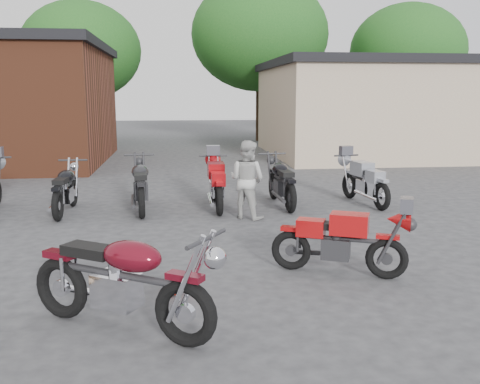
{
  "coord_description": "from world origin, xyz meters",
  "views": [
    {
      "loc": [
        -0.37,
        -6.19,
        2.46
      ],
      "look_at": [
        0.63,
        2.24,
        0.9
      ],
      "focal_mm": 40.0,
      "sensor_mm": 36.0,
      "label": 1
    }
  ],
  "objects": [
    {
      "name": "ground",
      "position": [
        0.0,
        0.0,
        0.0
      ],
      "size": [
        90.0,
        90.0,
        0.0
      ],
      "primitive_type": "plane",
      "color": "#353537"
    },
    {
      "name": "stucco_building",
      "position": [
        8.5,
        15.0,
        1.75
      ],
      "size": [
        10.0,
        8.0,
        3.5
      ],
      "primitive_type": "cube",
      "color": "tan",
      "rests_on": "ground"
    },
    {
      "name": "tree_1",
      "position": [
        -5.0,
        22.0,
        3.7
      ],
      "size": [
        5.92,
        5.92,
        7.4
      ],
      "primitive_type": null,
      "color": "#114114",
      "rests_on": "ground"
    },
    {
      "name": "tree_2",
      "position": [
        4.0,
        22.0,
        4.4
      ],
      "size": [
        7.04,
        7.04,
        8.8
      ],
      "primitive_type": null,
      "color": "#114114",
      "rests_on": "ground"
    },
    {
      "name": "tree_3",
      "position": [
        12.0,
        22.0,
        3.8
      ],
      "size": [
        6.08,
        6.08,
        7.6
      ],
      "primitive_type": null,
      "color": "#114114",
      "rests_on": "ground"
    },
    {
      "name": "vintage_motorcycle",
      "position": [
        -0.95,
        -0.84,
        0.64
      ],
      "size": [
        2.25,
        1.8,
        1.28
      ],
      "primitive_type": null,
      "rotation": [
        0.0,
        0.0,
        -0.57
      ],
      "color": "#580B17",
      "rests_on": "ground"
    },
    {
      "name": "sportbike",
      "position": [
        1.84,
        0.66,
        0.52
      ],
      "size": [
        1.89,
        1.29,
        1.05
      ],
      "primitive_type": null,
      "rotation": [
        0.0,
        0.0,
        -0.43
      ],
      "color": "red",
      "rests_on": "ground"
    },
    {
      "name": "helmet",
      "position": [
        -0.43,
        0.17,
        0.13
      ],
      "size": [
        0.34,
        0.34,
        0.26
      ],
      "primitive_type": "ellipsoid",
      "rotation": [
        0.0,
        0.0,
        0.27
      ],
      "color": "red",
      "rests_on": "ground"
    },
    {
      "name": "person_light",
      "position": [
        1.01,
        4.2,
        0.78
      ],
      "size": [
        0.96,
        0.93,
        1.57
      ],
      "primitive_type": "imported",
      "rotation": [
        0.0,
        0.0,
        2.49
      ],
      "color": "#B6B6B1",
      "rests_on": "ground"
    },
    {
      "name": "row_bike_2",
      "position": [
        -2.69,
        5.11,
        0.57
      ],
      "size": [
        0.68,
        1.97,
        1.14
      ],
      "primitive_type": null,
      "rotation": [
        0.0,
        0.0,
        1.55
      ],
      "color": "black",
      "rests_on": "ground"
    },
    {
      "name": "row_bike_3",
      "position": [
        -1.15,
        5.19,
        0.62
      ],
      "size": [
        0.87,
        2.18,
        1.23
      ],
      "primitive_type": null,
      "rotation": [
        0.0,
        0.0,
        1.65
      ],
      "color": "black",
      "rests_on": "ground"
    },
    {
      "name": "row_bike_4",
      "position": [
        0.47,
        5.23,
        0.59
      ],
      "size": [
        0.68,
        2.04,
        1.18
      ],
      "primitive_type": null,
      "rotation": [
        0.0,
        0.0,
        1.57
      ],
      "color": "#A70D13",
      "rests_on": "ground"
    },
    {
      "name": "row_bike_5",
      "position": [
        1.92,
        5.33,
        0.6
      ],
      "size": [
        0.79,
        2.1,
        1.2
      ],
      "primitive_type": null,
      "rotation": [
        0.0,
        0.0,
        1.62
      ],
      "color": "black",
      "rests_on": "ground"
    },
    {
      "name": "row_bike_6",
      "position": [
        3.82,
        5.29,
        0.57
      ],
      "size": [
        0.98,
        2.05,
        1.14
      ],
      "primitive_type": null,
      "rotation": [
        0.0,
        0.0,
        1.74
      ],
      "color": "#9497A1",
      "rests_on": "ground"
    }
  ]
}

